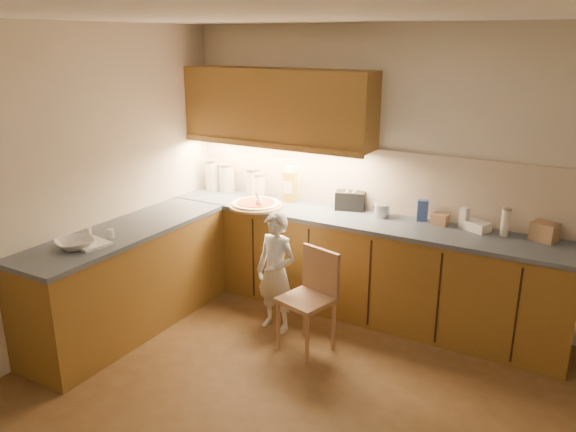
% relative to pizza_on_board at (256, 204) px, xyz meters
% --- Properties ---
extents(room, '(4.54, 4.50, 2.62)m').
position_rel_pizza_on_board_xyz_m(room, '(1.34, -1.52, 0.73)').
color(room, brown).
rests_on(room, ground).
extents(l_counter, '(3.77, 2.62, 0.92)m').
position_rel_pizza_on_board_xyz_m(l_counter, '(0.41, -0.27, -0.48)').
color(l_counter, olive).
rests_on(l_counter, ground).
extents(backsplash, '(3.75, 0.02, 0.58)m').
position_rel_pizza_on_board_xyz_m(backsplash, '(0.96, 0.46, 0.27)').
color(backsplash, beige).
rests_on(backsplash, l_counter).
extents(upper_cabinets, '(1.95, 0.36, 0.73)m').
position_rel_pizza_on_board_xyz_m(upper_cabinets, '(0.06, 0.30, 0.91)').
color(upper_cabinets, olive).
rests_on(upper_cabinets, ground).
extents(pizza_on_board, '(0.52, 0.52, 0.21)m').
position_rel_pizza_on_board_xyz_m(pizza_on_board, '(0.00, 0.00, 0.00)').
color(pizza_on_board, tan).
rests_on(pizza_on_board, l_counter).
extents(child, '(0.42, 0.31, 1.08)m').
position_rel_pizza_on_board_xyz_m(child, '(0.52, -0.51, -0.41)').
color(child, silver).
rests_on(child, ground).
extents(wooden_chair, '(0.46, 0.46, 0.84)m').
position_rel_pizza_on_board_xyz_m(wooden_chair, '(0.93, -0.62, -0.45)').
color(wooden_chair, tan).
rests_on(wooden_chair, ground).
extents(mixing_bowl, '(0.38, 0.38, 0.07)m').
position_rel_pizza_on_board_xyz_m(mixing_bowl, '(-0.61, -1.63, 0.01)').
color(mixing_bowl, white).
rests_on(mixing_bowl, l_counter).
extents(canister_a, '(0.17, 0.17, 0.33)m').
position_rel_pizza_on_board_xyz_m(canister_a, '(-0.74, 0.30, 0.14)').
color(canister_a, silver).
rests_on(canister_a, l_counter).
extents(canister_b, '(0.17, 0.17, 0.30)m').
position_rel_pizza_on_board_xyz_m(canister_b, '(-0.57, 0.32, 0.13)').
color(canister_b, beige).
rests_on(canister_b, l_counter).
extents(canister_c, '(0.15, 0.15, 0.29)m').
position_rel_pizza_on_board_xyz_m(canister_c, '(-0.23, 0.31, 0.12)').
color(canister_c, silver).
rests_on(canister_c, l_counter).
extents(canister_d, '(0.15, 0.15, 0.24)m').
position_rel_pizza_on_board_xyz_m(canister_d, '(-0.18, 0.33, 0.10)').
color(canister_d, silver).
rests_on(canister_d, l_counter).
extents(oil_jug, '(0.13, 0.10, 0.36)m').
position_rel_pizza_on_board_xyz_m(oil_jug, '(0.19, 0.32, 0.14)').
color(oil_jug, '#B59724').
rests_on(oil_jug, l_counter).
extents(toaster, '(0.30, 0.23, 0.18)m').
position_rel_pizza_on_board_xyz_m(toaster, '(0.82, 0.37, 0.06)').
color(toaster, black).
rests_on(toaster, l_counter).
extents(steel_pot, '(0.16, 0.16, 0.12)m').
position_rel_pizza_on_board_xyz_m(steel_pot, '(1.16, 0.30, 0.04)').
color(steel_pot, '#A9AAAE').
rests_on(steel_pot, l_counter).
extents(blue_box, '(0.11, 0.09, 0.19)m').
position_rel_pizza_on_board_xyz_m(blue_box, '(1.51, 0.37, 0.07)').
color(blue_box, '#3751A7').
rests_on(blue_box, l_counter).
extents(card_box_a, '(0.15, 0.11, 0.10)m').
position_rel_pizza_on_board_xyz_m(card_box_a, '(1.68, 0.34, 0.03)').
color(card_box_a, '#A67A59').
rests_on(card_box_a, l_counter).
extents(white_bottle, '(0.08, 0.08, 0.19)m').
position_rel_pizza_on_board_xyz_m(white_bottle, '(1.88, 0.34, 0.07)').
color(white_bottle, silver).
rests_on(white_bottle, l_counter).
extents(flat_pack, '(0.24, 0.21, 0.08)m').
position_rel_pizza_on_board_xyz_m(flat_pack, '(1.99, 0.33, 0.02)').
color(flat_pack, silver).
rests_on(flat_pack, l_counter).
extents(tall_jar, '(0.08, 0.08, 0.24)m').
position_rel_pizza_on_board_xyz_m(tall_jar, '(2.22, 0.31, 0.10)').
color(tall_jar, white).
rests_on(tall_jar, l_counter).
extents(card_box_b, '(0.23, 0.20, 0.15)m').
position_rel_pizza_on_board_xyz_m(card_box_b, '(2.51, 0.36, 0.05)').
color(card_box_b, '#A48058').
rests_on(card_box_b, l_counter).
extents(dough_cloth, '(0.34, 0.29, 0.02)m').
position_rel_pizza_on_board_xyz_m(dough_cloth, '(-0.58, -1.53, -0.01)').
color(dough_cloth, white).
rests_on(dough_cloth, l_counter).
extents(spice_jar_a, '(0.06, 0.06, 0.07)m').
position_rel_pizza_on_board_xyz_m(spice_jar_a, '(-0.75, -1.38, 0.01)').
color(spice_jar_a, silver).
rests_on(spice_jar_a, l_counter).
extents(spice_jar_b, '(0.06, 0.06, 0.07)m').
position_rel_pizza_on_board_xyz_m(spice_jar_b, '(-0.55, -1.32, 0.01)').
color(spice_jar_b, silver).
rests_on(spice_jar_b, l_counter).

